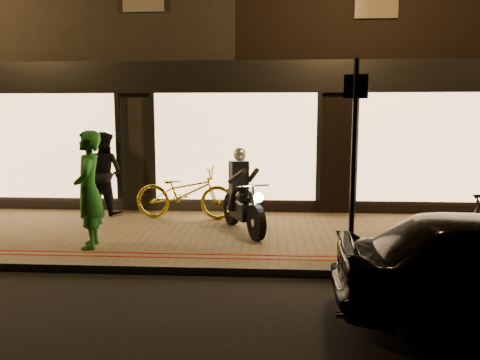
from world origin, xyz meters
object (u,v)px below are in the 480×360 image
motorcycle (242,199)px  person_green (89,190)px  sign_post (354,150)px  bicycle_gold (185,193)px

motorcycle → person_green: 2.78m
motorcycle → sign_post: 2.62m
sign_post → person_green: size_ratio=1.54×
bicycle_gold → person_green: bearing=157.0°
sign_post → bicycle_gold: (-3.04, 2.68, -1.12)m
bicycle_gold → sign_post: bearing=-127.2°
bicycle_gold → person_green: 2.61m
motorcycle → person_green: person_green is taller
person_green → motorcycle: bearing=101.3°
sign_post → person_green: sign_post is taller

